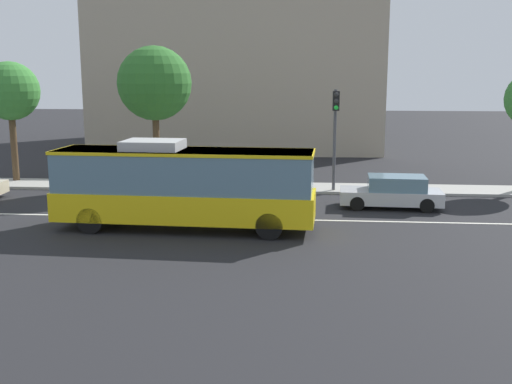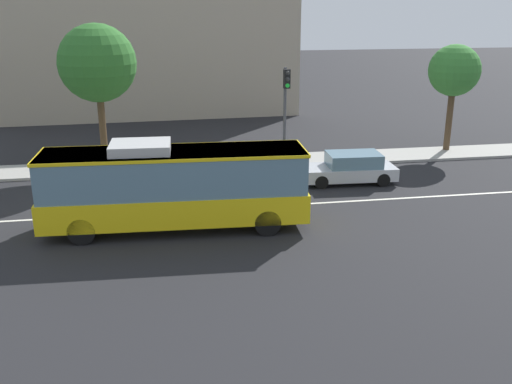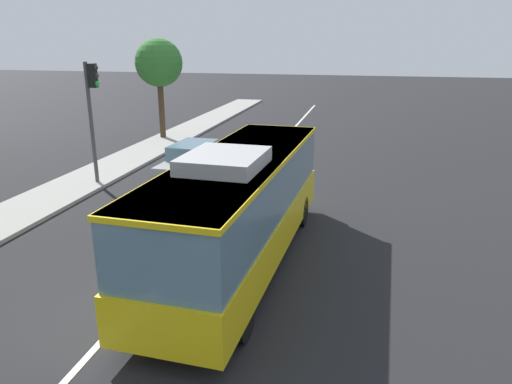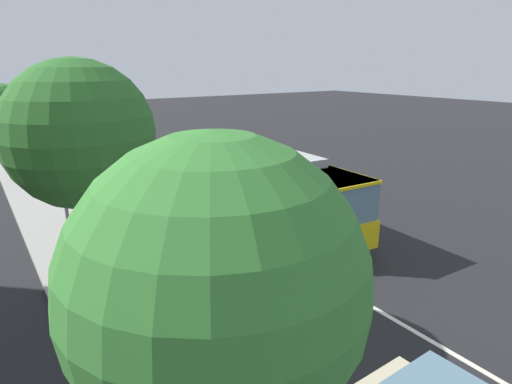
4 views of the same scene
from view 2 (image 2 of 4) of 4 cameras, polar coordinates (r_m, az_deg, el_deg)
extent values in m
plane|color=black|center=(24.57, -15.77, -2.34)|extent=(160.00, 160.00, 0.00)
cube|color=#9E9B93|center=(31.13, -14.60, 2.26)|extent=(80.00, 2.61, 0.14)
cube|color=silver|center=(24.57, -15.77, -2.32)|extent=(76.00, 0.16, 0.01)
cube|color=yellow|center=(22.29, -7.94, -1.26)|extent=(10.10, 2.92, 1.10)
cube|color=slate|center=(21.88, -8.10, 2.04)|extent=(9.89, 2.84, 1.58)
cube|color=yellow|center=(21.69, -8.18, 3.88)|extent=(10.00, 2.89, 0.12)
cube|color=#B2B2B2|center=(21.69, -11.39, 4.36)|extent=(2.27, 1.89, 0.36)
cylinder|color=black|center=(23.67, 0.37, -1.12)|extent=(1.01, 0.34, 1.00)
cylinder|color=black|center=(21.63, 1.14, -3.05)|extent=(1.01, 0.34, 1.00)
cylinder|color=black|center=(23.79, -16.09, -1.76)|extent=(1.01, 0.34, 1.00)
cylinder|color=black|center=(21.76, -16.90, -3.74)|extent=(1.01, 0.34, 1.00)
cube|color=#B7BABF|center=(28.26, 9.10, 1.96)|extent=(4.58, 2.01, 0.60)
cube|color=slate|center=(28.16, 9.66, 3.19)|extent=(2.60, 1.77, 0.64)
cylinder|color=black|center=(27.20, 6.49, 0.98)|extent=(0.65, 0.25, 0.64)
cylinder|color=black|center=(28.69, 5.77, 1.93)|extent=(0.65, 0.25, 0.64)
cylinder|color=black|center=(28.03, 12.47, 1.19)|extent=(0.65, 0.25, 0.64)
cylinder|color=black|center=(29.48, 11.47, 2.10)|extent=(0.65, 0.25, 0.64)
cylinder|color=#47474C|center=(30.38, 2.86, 7.36)|extent=(0.16, 0.16, 5.20)
cube|color=black|center=(29.78, 3.07, 11.13)|extent=(0.33, 0.30, 0.96)
sphere|color=#2D2D2D|center=(29.60, 3.16, 11.70)|extent=(0.22, 0.22, 0.22)
sphere|color=#2D2D2D|center=(29.64, 3.15, 11.09)|extent=(0.22, 0.22, 0.22)
sphere|color=#1ED838|center=(29.68, 3.14, 10.48)|extent=(0.22, 0.22, 0.22)
cylinder|color=#4C3823|center=(30.85, -14.91, 5.82)|extent=(0.36, 0.36, 4.02)
sphere|color=#2D6B28|center=(30.32, -15.45, 12.21)|extent=(3.88, 3.88, 3.88)
cylinder|color=#4C3823|center=(35.22, 18.56, 6.66)|extent=(0.36, 0.36, 3.63)
sphere|color=#387F33|center=(34.79, 19.05, 11.32)|extent=(2.88, 2.88, 2.88)
cube|color=tan|center=(51.45, -10.84, 16.30)|extent=(22.63, 18.70, 13.60)
cube|color=slate|center=(53.22, 1.68, 11.59)|extent=(0.65, 16.13, 1.50)
cube|color=slate|center=(52.92, 1.71, 15.25)|extent=(0.65, 16.13, 1.50)
camera|label=1|loc=(6.03, 90.58, -26.04)|focal=42.91mm
camera|label=3|loc=(21.24, -42.36, 7.25)|focal=33.50mm
camera|label=4|loc=(35.60, -34.90, 13.32)|focal=30.07mm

